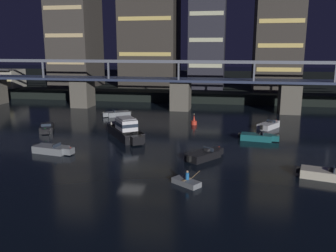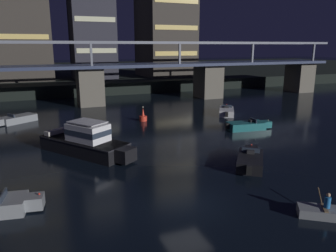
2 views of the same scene
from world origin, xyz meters
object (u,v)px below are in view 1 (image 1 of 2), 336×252
Objects in this scene: tower_central at (208,27)px; speedboat_mid_center at (269,125)px; tower_west_low at (74,23)px; cabin_cruiser_near_left at (126,130)px; river_bridge at (181,89)px; speedboat_mid_right at (204,155)px; dinghy_with_paddler at (186,182)px; tower_west_tall at (150,2)px; speedboat_near_right at (53,149)px; channel_buoy at (194,122)px; speedboat_near_center at (47,128)px; tower_east_tall at (277,34)px; speedboat_far_left at (326,174)px; speedboat_mid_left at (117,114)px; speedboat_far_right at (258,137)px.

tower_central is 37.66m from speedboat_mid_center.
tower_west_low reaches higher than cabin_cruiser_near_left.
tower_west_low reaches higher than river_bridge.
dinghy_with_paddler reaches higher than speedboat_mid_right.
tower_west_tall is at bearing 109.10° from speedboat_mid_right.
channel_buoy reaches higher than speedboat_near_right.
cabin_cruiser_near_left is 12.57m from speedboat_near_center.
channel_buoy is at bearing -73.07° from river_bridge.
tower_east_tall reaches higher than speedboat_near_right.
speedboat_far_left is at bearing -62.27° from tower_west_tall.
dinghy_with_paddler reaches higher than speedboat_mid_left.
tower_west_tall is 8.21× the size of speedboat_near_center.
river_bridge reaches higher than speedboat_mid_right.
tower_west_low is 37.22m from speedboat_mid_left.
tower_central is (3.59, 18.16, 12.39)m from river_bridge.
tower_east_tall reaches higher than channel_buoy.
speedboat_mid_left is (0.19, 22.70, 0.00)m from speedboat_near_right.
tower_east_tall is at bearing 76.01° from speedboat_mid_right.
tower_west_low is 6.76× the size of speedboat_mid_right.
speedboat_far_left is at bearing -6.01° from speedboat_near_right.
tower_east_tall is at bearing 76.97° from dinghy_with_paddler.
tower_west_low reaches higher than tower_east_tall.
tower_central is 6.16× the size of speedboat_mid_right.
speedboat_far_right is at bearing -105.16° from speedboat_mid_center.
speedboat_mid_left and speedboat_far_left have the same top height.
tower_west_low is 6.59× the size of speedboat_mid_left.
speedboat_near_center and speedboat_far_left have the same top height.
channel_buoy reaches higher than speedboat_far_right.
speedboat_near_center is at bearing -127.35° from river_bridge.
speedboat_far_left is at bearing -20.54° from speedboat_near_center.
dinghy_with_paddler is (17.06, -59.79, -22.32)m from tower_west_tall.
channel_buoy reaches higher than speedboat_mid_right.
channel_buoy is (-3.00, 17.16, 0.06)m from speedboat_mid_right.
dinghy_with_paddler is at bearing -110.56° from speedboat_mid_center.
channel_buoy is at bearing 177.85° from speedboat_mid_center.
tower_central is (14.50, -3.26, -6.17)m from tower_west_tall.
speedboat_far_left is (47.75, -52.33, -17.40)m from tower_west_low.
tower_west_tall reaches higher than speedboat_mid_center.
speedboat_far_right is (17.24, 1.82, -0.64)m from cabin_cruiser_near_left.
cabin_cruiser_near_left is 18.19m from dinghy_with_paddler.
tower_central is at bearing -12.66° from tower_west_tall.
tower_west_low is at bearing 136.88° from channel_buoy.
tower_east_tall is 42.58m from speedboat_mid_left.
river_bridge reaches higher than speedboat_far_left.
speedboat_mid_center is at bearing 98.65° from speedboat_far_left.
tower_central reaches higher than speedboat_mid_left.
tower_central is 10.42× the size of dinghy_with_paddler.
tower_east_tall reaches higher than speedboat_far_right.
river_bridge is 20.97m from speedboat_mid_center.
cabin_cruiser_near_left reaches higher than speedboat_near_right.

